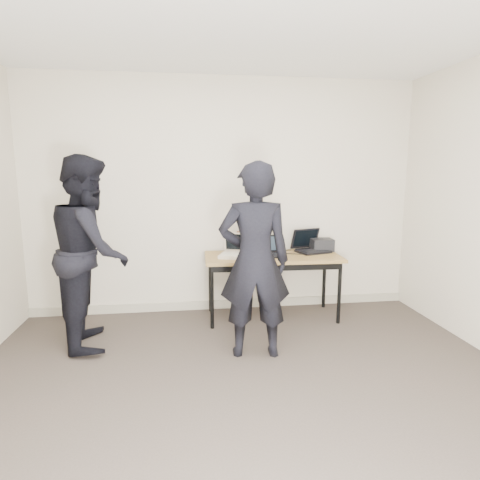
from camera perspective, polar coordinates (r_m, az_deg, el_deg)
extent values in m
cube|color=#3E352F|center=(2.97, 2.46, -24.60)|extent=(4.50, 4.50, 0.05)
cube|color=beige|center=(4.71, -2.31, 6.17)|extent=(4.50, 0.05, 2.70)
cube|color=olive|center=(4.49, 4.66, -2.41)|extent=(1.52, 0.70, 0.03)
cylinder|color=black|center=(4.26, -4.01, -8.12)|extent=(0.04, 0.04, 0.68)
cylinder|color=black|center=(4.51, 13.94, -7.34)|extent=(0.04, 0.04, 0.68)
cylinder|color=black|center=(4.76, -4.24, -6.15)|extent=(0.04, 0.04, 0.68)
cylinder|color=black|center=(4.99, 11.88, -5.57)|extent=(0.04, 0.04, 0.68)
cube|color=black|center=(4.23, 5.35, -3.99)|extent=(1.40, 0.06, 0.06)
cube|color=#C1B29B|center=(4.37, -0.76, -2.24)|extent=(0.38, 0.35, 0.04)
cube|color=beige|center=(4.33, -0.85, -2.05)|extent=(0.29, 0.22, 0.01)
cube|color=#C1B29B|center=(4.49, -0.34, -0.27)|extent=(0.31, 0.15, 0.22)
cube|color=black|center=(4.48, -0.36, -0.27)|extent=(0.27, 0.12, 0.18)
cube|color=#C1B29B|center=(4.49, -0.39, -1.67)|extent=(0.27, 0.11, 0.02)
cube|color=black|center=(4.43, 4.60, -2.21)|extent=(0.29, 0.23, 0.02)
cube|color=black|center=(4.40, 4.66, -2.12)|extent=(0.24, 0.13, 0.01)
cube|color=black|center=(4.54, 4.30, -0.49)|extent=(0.29, 0.07, 0.20)
cube|color=#26333F|center=(4.53, 4.32, -0.48)|extent=(0.25, 0.05, 0.17)
cube|color=black|center=(4.53, 4.34, -1.80)|extent=(0.26, 0.02, 0.01)
cube|color=black|center=(4.70, 10.33, -1.62)|extent=(0.41, 0.35, 0.02)
cube|color=black|center=(4.67, 10.56, -1.51)|extent=(0.32, 0.22, 0.01)
cube|color=black|center=(4.81, 9.24, 0.24)|extent=(0.36, 0.19, 0.24)
cube|color=black|center=(4.80, 9.30, 0.26)|extent=(0.31, 0.15, 0.19)
cube|color=black|center=(4.80, 9.46, -1.20)|extent=(0.31, 0.11, 0.02)
cube|color=#602F19|center=(4.64, 1.93, -0.24)|extent=(0.38, 0.21, 0.24)
cube|color=#602F19|center=(4.57, 2.17, 0.87)|extent=(0.37, 0.12, 0.07)
cube|color=#602F19|center=(4.69, 3.79, -0.38)|extent=(0.03, 0.10, 0.02)
ellipsoid|color=white|center=(4.62, 2.31, 1.77)|extent=(0.14, 0.11, 0.08)
cube|color=black|center=(4.81, 11.56, -0.67)|extent=(0.25, 0.21, 0.14)
cube|color=black|center=(4.27, 2.29, -2.58)|extent=(0.08, 0.06, 0.03)
cube|color=black|center=(4.74, 5.84, -1.51)|extent=(0.25, 0.06, 0.01)
cube|color=black|center=(4.69, 10.71, -1.75)|extent=(0.13, 0.24, 0.01)
cube|color=silver|center=(4.37, 5.19, -2.47)|extent=(0.22, 0.13, 0.01)
cube|color=black|center=(4.57, 8.33, -1.99)|extent=(0.32, 0.12, 0.01)
cube|color=black|center=(4.36, -0.60, -2.46)|extent=(0.28, 0.20, 0.01)
cube|color=silver|center=(4.31, 2.32, -2.61)|extent=(0.24, 0.16, 0.01)
imported|color=black|center=(3.53, 2.09, -3.01)|extent=(0.66, 0.46, 1.74)
imported|color=black|center=(4.05, -20.50, -1.52)|extent=(0.81, 0.97, 1.80)
cube|color=#A49E88|center=(4.93, -2.16, -9.10)|extent=(4.50, 0.03, 0.10)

